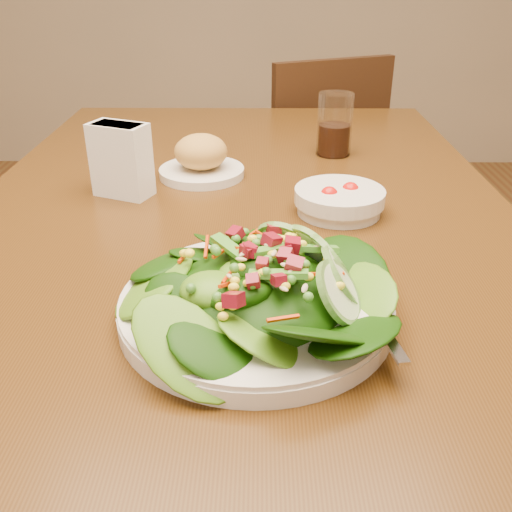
{
  "coord_description": "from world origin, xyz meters",
  "views": [
    {
      "loc": [
        0.03,
        -0.85,
        1.11
      ],
      "look_at": [
        0.03,
        -0.28,
        0.82
      ],
      "focal_mm": 40.0,
      "sensor_mm": 36.0,
      "label": 1
    }
  ],
  "objects": [
    {
      "name": "dining_table",
      "position": [
        0.0,
        0.0,
        0.65
      ],
      "size": [
        0.9,
        1.4,
        0.75
      ],
      "color": "#462A0F",
      "rests_on": "ground_plane"
    },
    {
      "name": "chair_far",
      "position": [
        0.2,
        0.93,
        0.46
      ],
      "size": [
        0.52,
        0.52,
        0.86
      ],
      "rotation": [
        0.0,
        0.0,
        3.55
      ],
      "color": "black",
      "rests_on": "ground_plane"
    },
    {
      "name": "salad_plate",
      "position": [
        0.04,
        -0.3,
        0.78
      ],
      "size": [
        0.31,
        0.31,
        0.09
      ],
      "rotation": [
        0.0,
        0.0,
        -0.05
      ],
      "color": "silver",
      "rests_on": "dining_table"
    },
    {
      "name": "bread_plate",
      "position": [
        -0.07,
        0.16,
        0.78
      ],
      "size": [
        0.16,
        0.16,
        0.08
      ],
      "color": "silver",
      "rests_on": "dining_table"
    },
    {
      "name": "tomato_bowl",
      "position": [
        0.16,
        -0.01,
        0.77
      ],
      "size": [
        0.14,
        0.14,
        0.05
      ],
      "color": "silver",
      "rests_on": "dining_table"
    },
    {
      "name": "drinking_glass",
      "position": [
        0.18,
        0.3,
        0.8
      ],
      "size": [
        0.07,
        0.07,
        0.12
      ],
      "color": "silver",
      "rests_on": "dining_table"
    },
    {
      "name": "napkin_holder",
      "position": [
        -0.2,
        0.07,
        0.82
      ],
      "size": [
        0.11,
        0.08,
        0.12
      ],
      "rotation": [
        0.0,
        0.0,
        -0.39
      ],
      "color": "white",
      "rests_on": "dining_table"
    }
  ]
}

